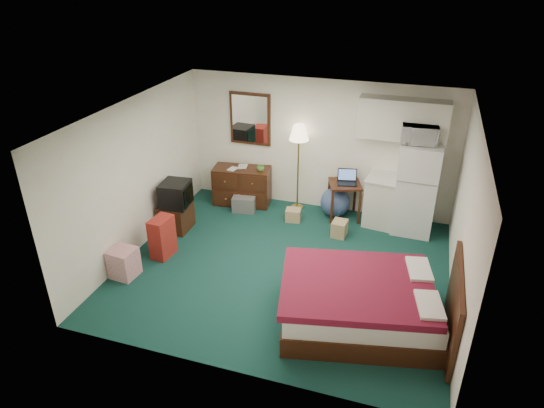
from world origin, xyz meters
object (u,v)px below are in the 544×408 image
(bed, at_px, (359,303))
(kitchen_counter, at_px, (390,203))
(fridge, at_px, (417,188))
(tv_stand, at_px, (176,216))
(desk, at_px, (344,200))
(suitcase, at_px, (162,237))
(floor_lamp, at_px, (298,168))
(dresser, at_px, (242,186))

(bed, bearing_deg, kitchen_counter, 75.98)
(kitchen_counter, height_order, fridge, fridge)
(tv_stand, bearing_deg, desk, 24.90)
(tv_stand, height_order, suitcase, suitcase)
(fridge, relative_size, bed, 0.83)
(floor_lamp, bearing_deg, desk, -7.38)
(floor_lamp, relative_size, suitcase, 2.46)
(tv_stand, relative_size, suitcase, 0.78)
(dresser, height_order, suitcase, dresser)
(desk, relative_size, tv_stand, 1.32)
(floor_lamp, height_order, suitcase, floor_lamp)
(desk, height_order, tv_stand, desk)
(desk, height_order, kitchen_counter, kitchen_counter)
(desk, relative_size, fridge, 0.43)
(floor_lamp, bearing_deg, tv_stand, -141.88)
(kitchen_counter, bearing_deg, floor_lamp, -177.03)
(kitchen_counter, bearing_deg, bed, -84.58)
(bed, bearing_deg, dresser, 122.07)
(dresser, bearing_deg, tv_stand, -127.68)
(dresser, height_order, desk, dresser)
(kitchen_counter, xyz_separation_m, suitcase, (-3.40, -2.17, -0.11))
(kitchen_counter, relative_size, bed, 0.45)
(dresser, relative_size, floor_lamp, 0.65)
(suitcase, bearing_deg, floor_lamp, 60.07)
(dresser, distance_m, suitcase, 2.24)
(kitchen_counter, height_order, bed, kitchen_counter)
(dresser, xyz_separation_m, desk, (2.02, 0.02, -0.02))
(fridge, bearing_deg, floor_lamp, 176.21)
(suitcase, bearing_deg, desk, 45.96)
(desk, bearing_deg, bed, -94.27)
(floor_lamp, distance_m, kitchen_counter, 1.81)
(dresser, xyz_separation_m, kitchen_counter, (2.85, -0.00, 0.07))
(dresser, distance_m, kitchen_counter, 2.85)
(dresser, bearing_deg, kitchen_counter, -7.59)
(desk, bearing_deg, fridge, -21.98)
(dresser, distance_m, tv_stand, 1.54)
(dresser, height_order, floor_lamp, floor_lamp)
(fridge, bearing_deg, kitchen_counter, 173.78)
(fridge, distance_m, suitcase, 4.40)
(bed, bearing_deg, suitcase, 156.60)
(tv_stand, bearing_deg, fridge, 16.60)
(tv_stand, bearing_deg, bed, -24.18)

